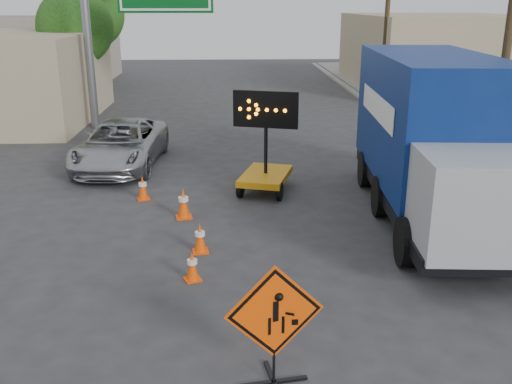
{
  "coord_description": "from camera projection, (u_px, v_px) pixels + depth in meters",
  "views": [
    {
      "loc": [
        -0.46,
        -7.47,
        5.32
      ],
      "look_at": [
        0.05,
        3.71,
        1.6
      ],
      "focal_mm": 40.0,
      "sensor_mm": 36.0,
      "label": 1
    }
  ],
  "objects": [
    {
      "name": "storefront_left_far",
      "position": [
        20.0,
        50.0,
        39.66
      ],
      "size": [
        12.0,
        10.0,
        4.4
      ],
      "primitive_type": "cube",
      "color": "gray",
      "rests_on": "ground"
    },
    {
      "name": "highway_gantry",
      "position": [
        134.0,
        9.0,
        24.01
      ],
      "size": [
        6.18,
        0.38,
        6.9
      ],
      "color": "slate",
      "rests_on": "ground"
    },
    {
      "name": "construction_sign",
      "position": [
        274.0,
        324.0,
        8.07
      ],
      "size": [
        1.43,
        1.02,
        1.91
      ],
      "rotation": [
        0.0,
        0.0,
        0.17
      ],
      "color": "black",
      "rests_on": "ground"
    },
    {
      "name": "building_right_far",
      "position": [
        436.0,
        51.0,
        37.06
      ],
      "size": [
        10.0,
        14.0,
        4.6
      ],
      "primitive_type": "cube",
      "color": "tan",
      "rests_on": "ground"
    },
    {
      "name": "cone_c",
      "position": [
        183.0,
        203.0,
        14.72
      ],
      "size": [
        0.47,
        0.47,
        0.8
      ],
      "rotation": [
        0.0,
        0.0,
        0.17
      ],
      "color": "#FF4B05",
      "rests_on": "ground"
    },
    {
      "name": "utility_pole_near",
      "position": [
        510.0,
        25.0,
        17.13
      ],
      "size": [
        1.8,
        0.26,
        9.0
      ],
      "color": "#45331D",
      "rests_on": "ground"
    },
    {
      "name": "curb_right",
      "position": [
        418.0,
        138.0,
        23.3
      ],
      "size": [
        0.4,
        60.0,
        0.12
      ],
      "primitive_type": "cube",
      "color": "gray",
      "rests_on": "ground"
    },
    {
      "name": "box_truck",
      "position": [
        432.0,
        147.0,
        14.34
      ],
      "size": [
        3.25,
        8.79,
        4.1
      ],
      "rotation": [
        0.0,
        0.0,
        -0.07
      ],
      "color": "black",
      "rests_on": "ground"
    },
    {
      "name": "tree_left_near",
      "position": [
        75.0,
        27.0,
        27.97
      ],
      "size": [
        3.71,
        3.71,
        6.03
      ],
      "color": "#45331D",
      "rests_on": "ground"
    },
    {
      "name": "utility_pole_far",
      "position": [
        387.0,
        15.0,
        30.4
      ],
      "size": [
        1.8,
        0.26,
        9.0
      ],
      "color": "#45331D",
      "rests_on": "ground"
    },
    {
      "name": "pickup_truck",
      "position": [
        121.0,
        144.0,
        19.33
      ],
      "size": [
        2.86,
        5.6,
        1.52
      ],
      "primitive_type": "imported",
      "rotation": [
        0.0,
        0.0,
        -0.07
      ],
      "color": "#ABAEB3",
      "rests_on": "ground"
    },
    {
      "name": "ground",
      "position": [
        264.0,
        366.0,
        8.79
      ],
      "size": [
        100.0,
        100.0,
        0.0
      ],
      "primitive_type": "plane",
      "color": "#2D2D30",
      "rests_on": "ground"
    },
    {
      "name": "arrow_board",
      "position": [
        266.0,
        170.0,
        16.73
      ],
      "size": [
        1.83,
        2.35,
        2.97
      ],
      "rotation": [
        0.0,
        0.0,
        -0.29
      ],
      "color": "#C9800B",
      "rests_on": "ground"
    },
    {
      "name": "cone_a",
      "position": [
        192.0,
        266.0,
        11.42
      ],
      "size": [
        0.42,
        0.42,
        0.63
      ],
      "rotation": [
        0.0,
        0.0,
        0.38
      ],
      "color": "#FF4B05",
      "rests_on": "ground"
    },
    {
      "name": "cone_b",
      "position": [
        200.0,
        238.0,
        12.7
      ],
      "size": [
        0.4,
        0.4,
        0.69
      ],
      "rotation": [
        0.0,
        0.0,
        0.14
      ],
      "color": "#FF4B05",
      "rests_on": "ground"
    },
    {
      "name": "cone_d",
      "position": [
        143.0,
        188.0,
        16.12
      ],
      "size": [
        0.44,
        0.44,
        0.7
      ],
      "rotation": [
        0.0,
        0.0,
        0.3
      ],
      "color": "#FF4B05",
      "rests_on": "ground"
    },
    {
      "name": "tree_left_far",
      "position": [
        91.0,
        15.0,
        35.37
      ],
      "size": [
        4.1,
        4.1,
        6.66
      ],
      "color": "#45331D",
      "rests_on": "ground"
    },
    {
      "name": "sidewalk_right",
      "position": [
        473.0,
        137.0,
        23.39
      ],
      "size": [
        4.0,
        60.0,
        0.15
      ],
      "primitive_type": "cube",
      "color": "gray",
      "rests_on": "ground"
    }
  ]
}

